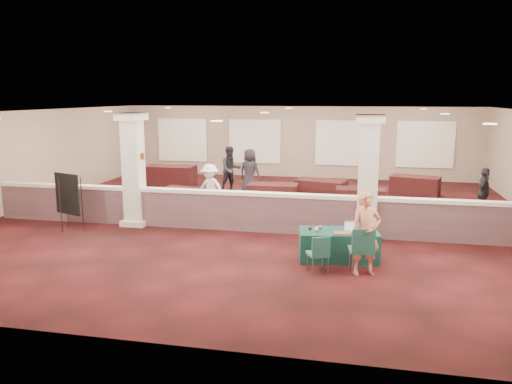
% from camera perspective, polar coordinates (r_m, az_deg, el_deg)
% --- Properties ---
extents(ground, '(16.00, 16.00, 0.00)m').
position_cam_1_polar(ground, '(15.21, 0.97, -3.02)').
color(ground, '#441113').
rests_on(ground, ground).
extents(wall_back, '(16.00, 0.04, 3.20)m').
position_cam_1_polar(wall_back, '(22.76, 4.82, 5.71)').
color(wall_back, gray).
rests_on(wall_back, ground).
extents(wall_front, '(16.00, 0.04, 3.20)m').
position_cam_1_polar(wall_front, '(7.36, -10.93, -5.62)').
color(wall_front, gray).
rests_on(wall_front, ground).
extents(wall_left, '(0.04, 16.00, 3.20)m').
position_cam_1_polar(wall_left, '(18.18, -24.66, 3.42)').
color(wall_left, gray).
rests_on(wall_left, ground).
extents(ceiling, '(16.00, 16.00, 0.02)m').
position_cam_1_polar(ceiling, '(14.76, 1.01, 9.13)').
color(ceiling, silver).
rests_on(ceiling, wall_back).
extents(partition_wall, '(15.60, 0.28, 1.10)m').
position_cam_1_polar(partition_wall, '(13.64, -0.22, -2.19)').
color(partition_wall, brown).
rests_on(partition_wall, ground).
extents(column_left, '(0.72, 0.72, 3.20)m').
position_cam_1_polar(column_left, '(14.57, -13.82, 2.61)').
color(column_left, white).
rests_on(column_left, ground).
extents(column_right, '(0.72, 0.72, 3.20)m').
position_cam_1_polar(column_right, '(13.15, 12.68, 1.79)').
color(column_right, white).
rests_on(column_right, ground).
extents(sconce_left, '(0.12, 0.12, 0.18)m').
position_cam_1_polar(sconce_left, '(14.65, -14.87, 4.04)').
color(sconce_left, brown).
rests_on(sconce_left, column_left).
extents(sconce_right, '(0.12, 0.12, 0.18)m').
position_cam_1_polar(sconce_right, '(14.41, -12.88, 4.02)').
color(sconce_right, brown).
rests_on(sconce_right, column_left).
extents(near_table, '(1.87, 1.15, 0.67)m').
position_cam_1_polar(near_table, '(11.53, 9.38, -6.01)').
color(near_table, '#0E3429').
rests_on(near_table, ground).
extents(conf_chair_main, '(0.57, 0.58, 0.99)m').
position_cam_1_polar(conf_chair_main, '(10.65, 12.04, -6.13)').
color(conf_chair_main, '#1E584F').
rests_on(conf_chair_main, ground).
extents(conf_chair_side, '(0.54, 0.54, 0.82)m').
position_cam_1_polar(conf_chair_side, '(10.54, 7.23, -6.73)').
color(conf_chair_side, '#1E584F').
rests_on(conf_chair_side, ground).
extents(easel_board, '(0.90, 0.57, 1.60)m').
position_cam_1_polar(easel_board, '(14.55, -20.75, -0.28)').
color(easel_board, black).
rests_on(easel_board, ground).
extents(woman, '(0.73, 0.60, 1.75)m').
position_cam_1_polar(woman, '(10.57, 12.42, -4.67)').
color(woman, '#D6725D').
rests_on(woman, ground).
extents(far_table_front_left, '(1.99, 1.26, 0.75)m').
position_cam_1_polar(far_table_front_left, '(16.05, -7.62, -0.99)').
color(far_table_front_left, black).
rests_on(far_table_front_left, ground).
extents(far_table_front_center, '(1.74, 0.94, 0.69)m').
position_cam_1_polar(far_table_front_center, '(17.19, 1.92, -0.21)').
color(far_table_front_center, black).
rests_on(far_table_front_center, ground).
extents(far_table_front_right, '(1.62, 0.81, 0.65)m').
position_cam_1_polar(far_table_front_right, '(16.90, 11.84, -0.69)').
color(far_table_front_right, black).
rests_on(far_table_front_right, ground).
extents(far_table_back_left, '(2.01, 1.02, 0.81)m').
position_cam_1_polar(far_table_back_left, '(21.04, -9.71, 1.88)').
color(far_table_back_left, black).
rests_on(far_table_back_left, ground).
extents(far_table_back_center, '(1.91, 1.32, 0.70)m').
position_cam_1_polar(far_table_back_center, '(18.05, 7.45, 0.27)').
color(far_table_back_center, black).
rests_on(far_table_back_center, ground).
extents(far_table_back_right, '(1.92, 1.32, 0.71)m').
position_cam_1_polar(far_table_back_right, '(19.59, 17.71, 0.69)').
color(far_table_back_right, black).
rests_on(far_table_back_right, ground).
extents(attendee_a, '(0.96, 0.87, 1.76)m').
position_cam_1_polar(attendee_a, '(19.18, -2.90, 2.59)').
color(attendee_a, black).
rests_on(attendee_a, ground).
extents(attendee_b, '(1.09, 0.75, 1.56)m').
position_cam_1_polar(attendee_b, '(15.83, -5.29, 0.38)').
color(attendee_b, silver).
rests_on(attendee_b, ground).
extents(attendee_c, '(0.76, 1.00, 1.53)m').
position_cam_1_polar(attendee_c, '(16.67, 24.55, -0.08)').
color(attendee_c, black).
rests_on(attendee_c, ground).
extents(attendee_d, '(0.96, 0.71, 1.73)m').
position_cam_1_polar(attendee_d, '(18.65, -0.72, 2.31)').
color(attendee_d, black).
rests_on(attendee_d, ground).
extents(laptop_base, '(0.33, 0.26, 0.02)m').
position_cam_1_polar(laptop_base, '(11.43, 10.85, -4.41)').
color(laptop_base, '#B7B7BC').
rests_on(laptop_base, near_table).
extents(laptop_screen, '(0.30, 0.06, 0.20)m').
position_cam_1_polar(laptop_screen, '(11.50, 10.80, -3.75)').
color(laptop_screen, '#B7B7BC').
rests_on(laptop_screen, near_table).
extents(screen_glow, '(0.27, 0.05, 0.18)m').
position_cam_1_polar(screen_glow, '(11.50, 10.80, -3.82)').
color(screen_glow, '#ACB7CE').
rests_on(screen_glow, near_table).
extents(knitting, '(0.41, 0.33, 0.03)m').
position_cam_1_polar(knitting, '(11.22, 9.81, -4.64)').
color(knitting, '#C24F1F').
rests_on(knitting, near_table).
extents(yarn_cream, '(0.10, 0.10, 0.10)m').
position_cam_1_polar(yarn_cream, '(11.29, 6.93, -4.27)').
color(yarn_cream, beige).
rests_on(yarn_cream, near_table).
extents(yarn_red, '(0.09, 0.09, 0.09)m').
position_cam_1_polar(yarn_red, '(11.41, 6.18, -4.10)').
color(yarn_red, maroon).
rests_on(yarn_red, near_table).
extents(yarn_grey, '(0.10, 0.10, 0.10)m').
position_cam_1_polar(yarn_grey, '(11.49, 7.32, -4.01)').
color(yarn_grey, '#55565B').
rests_on(yarn_grey, near_table).
extents(scissors, '(0.11, 0.04, 0.01)m').
position_cam_1_polar(scissors, '(11.28, 12.63, -4.71)').
color(scissors, '#B22413').
rests_on(scissors, near_table).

